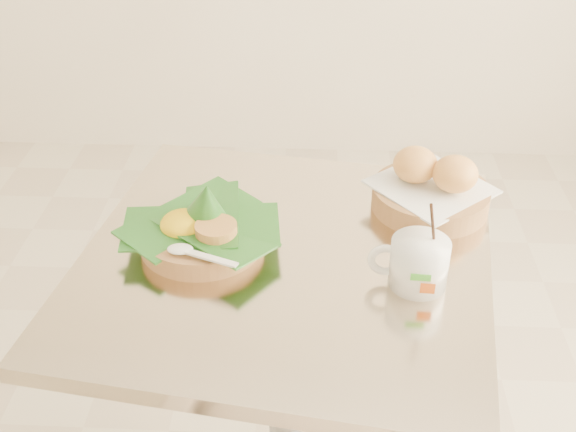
{
  "coord_description": "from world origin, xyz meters",
  "views": [
    {
      "loc": [
        0.15,
        -1.02,
        1.49
      ],
      "look_at": [
        0.1,
        0.01,
        0.82
      ],
      "focal_mm": 45.0,
      "sensor_mm": 36.0,
      "label": 1
    }
  ],
  "objects_px": {
    "rice_basket": "(201,228)",
    "bread_basket": "(432,189)",
    "cafe_table": "(286,347)",
    "coffee_mug": "(417,262)"
  },
  "relations": [
    {
      "from": "rice_basket",
      "to": "cafe_table",
      "type": "bearing_deg",
      "value": -8.15
    },
    {
      "from": "cafe_table",
      "to": "bread_basket",
      "type": "bearing_deg",
      "value": 31.95
    },
    {
      "from": "cafe_table",
      "to": "coffee_mug",
      "type": "height_order",
      "value": "coffee_mug"
    },
    {
      "from": "bread_basket",
      "to": "coffee_mug",
      "type": "bearing_deg",
      "value": -102.04
    },
    {
      "from": "rice_basket",
      "to": "bread_basket",
      "type": "distance_m",
      "value": 0.44
    },
    {
      "from": "cafe_table",
      "to": "rice_basket",
      "type": "xyz_separation_m",
      "value": [
        -0.15,
        0.02,
        0.26
      ]
    },
    {
      "from": "bread_basket",
      "to": "cafe_table",
      "type": "bearing_deg",
      "value": -148.05
    },
    {
      "from": "coffee_mug",
      "to": "cafe_table",
      "type": "bearing_deg",
      "value": 162.11
    },
    {
      "from": "cafe_table",
      "to": "bread_basket",
      "type": "xyz_separation_m",
      "value": [
        0.27,
        0.17,
        0.26
      ]
    },
    {
      "from": "rice_basket",
      "to": "bread_basket",
      "type": "relative_size",
      "value": 1.03
    }
  ]
}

